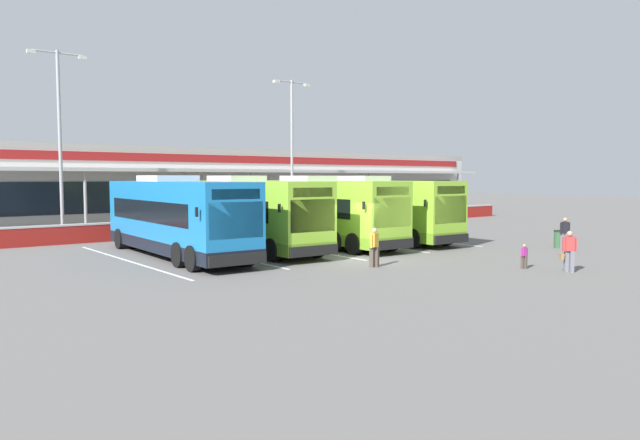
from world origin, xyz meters
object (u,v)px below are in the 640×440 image
(pedestrian_in_dark_coat, at_px, (565,232))
(lamp_post_west, at_px, (60,133))
(pedestrian_with_handbag, at_px, (569,250))
(coach_bus_leftmost, at_px, (176,218))
(pedestrian_child, at_px, (524,255))
(coach_bus_centre, at_px, (318,212))
(litter_bin, at_px, (559,239))
(pedestrian_near_bin, at_px, (374,246))
(coach_bus_right_centre, at_px, (373,210))
(lamp_post_centre, at_px, (292,143))
(coach_bus_left_centre, at_px, (245,215))

(pedestrian_in_dark_coat, xyz_separation_m, lamp_post_west, (-19.20, 20.54, 5.42))
(pedestrian_with_handbag, bearing_deg, coach_bus_leftmost, 126.08)
(pedestrian_child, bearing_deg, coach_bus_leftmost, 127.97)
(coach_bus_leftmost, xyz_separation_m, pedestrian_in_dark_coat, (17.04, -9.63, -0.91))
(coach_bus_centre, relative_size, litter_bin, 13.17)
(coach_bus_leftmost, height_order, litter_bin, coach_bus_leftmost)
(lamp_post_west, xyz_separation_m, litter_bin, (19.36, -20.15, -5.82))
(pedestrian_child, distance_m, pedestrian_near_bin, 6.04)
(coach_bus_centre, distance_m, pedestrian_child, 12.21)
(coach_bus_right_centre, distance_m, lamp_post_centre, 12.26)
(coach_bus_centre, height_order, pedestrian_child, coach_bus_centre)
(coach_bus_left_centre, relative_size, pedestrian_in_dark_coat, 7.56)
(pedestrian_near_bin, bearing_deg, pedestrian_with_handbag, -48.63)
(coach_bus_right_centre, relative_size, litter_bin, 13.17)
(coach_bus_leftmost, distance_m, lamp_post_west, 12.00)
(coach_bus_left_centre, height_order, pedestrian_near_bin, coach_bus_left_centre)
(pedestrian_with_handbag, relative_size, pedestrian_near_bin, 1.00)
(coach_bus_centre, bearing_deg, coach_bus_leftmost, 179.67)
(pedestrian_with_handbag, bearing_deg, coach_bus_right_centre, 79.91)
(pedestrian_near_bin, height_order, lamp_post_west, lamp_post_west)
(coach_bus_left_centre, xyz_separation_m, lamp_post_centre, (10.55, 10.69, 4.50))
(lamp_post_centre, relative_size, litter_bin, 11.83)
(coach_bus_right_centre, bearing_deg, coach_bus_leftmost, 179.31)
(pedestrian_near_bin, bearing_deg, coach_bus_left_centre, 97.11)
(pedestrian_near_bin, bearing_deg, pedestrian_child, -42.42)
(lamp_post_west, height_order, litter_bin, lamp_post_west)
(litter_bin, bearing_deg, pedestrian_near_bin, 174.50)
(coach_bus_leftmost, xyz_separation_m, pedestrian_child, (9.48, -12.14, -1.24))
(coach_bus_centre, relative_size, pedestrian_near_bin, 7.56)
(lamp_post_west, bearing_deg, pedestrian_in_dark_coat, -46.92)
(coach_bus_leftmost, xyz_separation_m, pedestrian_with_handbag, (10.01, -13.73, -0.93))
(pedestrian_in_dark_coat, distance_m, lamp_post_west, 28.63)
(lamp_post_west, distance_m, lamp_post_centre, 16.69)
(coach_bus_centre, relative_size, pedestrian_in_dark_coat, 7.56)
(lamp_post_west, bearing_deg, coach_bus_left_centre, -59.80)
(coach_bus_left_centre, xyz_separation_m, coach_bus_right_centre, (8.46, -0.52, 0.00))
(coach_bus_centre, relative_size, coach_bus_right_centre, 1.00)
(pedestrian_with_handbag, bearing_deg, coach_bus_centre, 96.87)
(coach_bus_left_centre, distance_m, lamp_post_west, 13.00)
(coach_bus_left_centre, bearing_deg, coach_bus_right_centre, -3.52)
(coach_bus_left_centre, height_order, pedestrian_with_handbag, coach_bus_left_centre)
(coach_bus_left_centre, xyz_separation_m, litter_bin, (13.22, -9.61, -1.32))
(pedestrian_child, bearing_deg, pedestrian_near_bin, 137.58)
(coach_bus_right_centre, height_order, lamp_post_centre, lamp_post_centre)
(coach_bus_left_centre, height_order, coach_bus_centre, same)
(pedestrian_child, xyz_separation_m, lamp_post_west, (-11.64, 23.05, 5.75))
(pedestrian_child, distance_m, litter_bin, 8.24)
(pedestrian_child, relative_size, litter_bin, 1.08)
(coach_bus_left_centre, xyz_separation_m, pedestrian_with_handbag, (6.04, -14.10, -0.93))
(coach_bus_leftmost, xyz_separation_m, litter_bin, (17.19, -9.24, -1.32))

